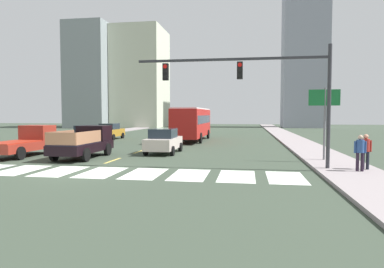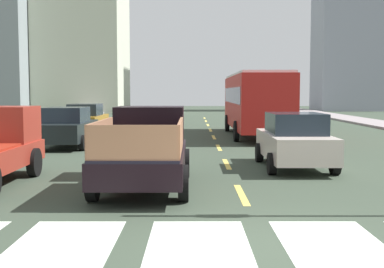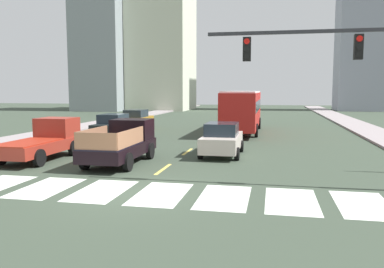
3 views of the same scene
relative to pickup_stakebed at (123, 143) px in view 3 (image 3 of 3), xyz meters
The scene contains 26 objects.
ground_plane 5.82m from the pickup_stakebed, 66.32° to the right, with size 160.00×160.00×0.00m, color #364234.
sidewalk_right 19.51m from the pickup_stakebed, 40.81° to the left, with size 2.98×110.00×0.15m, color gray.
sidewalk_left 16.30m from the pickup_stakebed, 128.52° to the left, with size 2.98×110.00×0.15m, color gray.
crosswalk_stripe_3 5.41m from the pickup_stakebed, 98.95° to the right, with size 1.58×3.07×0.01m, color silver.
crosswalk_stripe_4 5.49m from the pickup_stakebed, 76.51° to the right, with size 1.58×3.07×0.01m, color silver.
crosswalk_stripe_5 6.31m from the pickup_stakebed, 57.49° to the right, with size 1.58×3.07×0.01m, color silver.
crosswalk_stripe_6 7.63m from the pickup_stakebed, 44.02° to the right, with size 1.58×3.07×0.01m, color silver.
crosswalk_stripe_7 9.24m from the pickup_stakebed, 34.92° to the right, with size 1.58×3.07×0.01m, color silver.
crosswalk_stripe_8 11.01m from the pickup_stakebed, 28.66° to the right, with size 1.58×3.07×0.01m, color silver.
lane_dash_0 2.79m from the pickup_stakebed, 28.66° to the right, with size 0.16×2.40×0.01m, color #E1C452.
lane_dash_1 4.49m from the pickup_stakebed, 58.31° to the left, with size 0.16×2.40×0.01m, color #E1C452.
lane_dash_2 9.09m from the pickup_stakebed, 75.21° to the left, with size 0.16×2.40×0.01m, color #E1C452.
lane_dash_3 13.96m from the pickup_stakebed, 80.46° to the left, with size 0.16×2.40×0.01m, color #E1C452.
lane_dash_4 18.90m from the pickup_stakebed, 82.98° to the left, with size 0.16×2.40×0.01m, color #E1C452.
lane_dash_5 23.87m from the pickup_stakebed, 84.45° to the left, with size 0.16×2.40×0.01m, color #E1C452.
lane_dash_6 28.85m from the pickup_stakebed, 85.41° to the left, with size 0.16×2.40×0.01m, color #E1C452.
lane_dash_7 33.83m from the pickup_stakebed, 86.09° to the left, with size 0.16×2.40×0.01m, color #E1C452.
pickup_stakebed is the anchor object (origin of this frame).
pickup_dark 4.24m from the pickup_stakebed, behind, with size 2.18×5.20×1.96m.
city_bus 15.11m from the pickup_stakebed, 72.51° to the left, with size 2.72×10.80×3.32m.
sedan_near_right 15.92m from the pickup_stakebed, 107.17° to the left, with size 2.02×4.40×1.72m.
sedan_near_left 5.22m from the pickup_stakebed, 33.56° to the left, with size 2.02×4.40×1.72m.
sedan_mid 9.83m from the pickup_stakebed, 115.10° to the left, with size 2.02×4.40×1.72m.
tower_tall_centre 59.43m from the pickup_stakebed, 67.95° to the left, with size 8.70×7.02×33.27m, color #8C91A0.
block_mid_left 52.11m from the pickup_stakebed, 103.57° to the left, with size 9.78×11.51×20.41m, color beige.
block_mid_right 51.76m from the pickup_stakebed, 114.43° to the left, with size 8.13×10.73×20.66m, color gray.
Camera 3 is at (4.60, -12.37, 3.42)m, focal length 37.22 mm.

